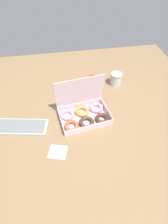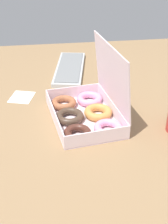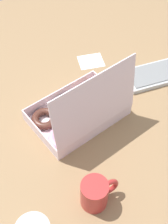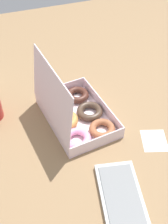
% 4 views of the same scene
% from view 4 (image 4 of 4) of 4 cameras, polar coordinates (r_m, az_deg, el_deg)
% --- Properties ---
extents(ground_plane, '(1.80, 1.80, 0.02)m').
position_cam_4_polar(ground_plane, '(1.25, -3.36, -0.02)').
color(ground_plane, '#8F6F4B').
extents(donut_box, '(0.36, 0.26, 0.27)m').
position_cam_4_polar(donut_box, '(1.18, -1.83, -0.31)').
color(donut_box, white).
rests_on(donut_box, ground_plane).
extents(keyboard, '(0.40, 0.20, 0.02)m').
position_cam_4_polar(keyboard, '(0.97, 7.79, -18.58)').
color(keyboard, '#B8BCBD').
rests_on(keyboard, ground_plane).
extents(paper_napkin, '(0.12, 0.11, 0.00)m').
position_cam_4_polar(paper_napkin, '(1.17, 12.73, -5.11)').
color(paper_napkin, white).
rests_on(paper_napkin, ground_plane).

